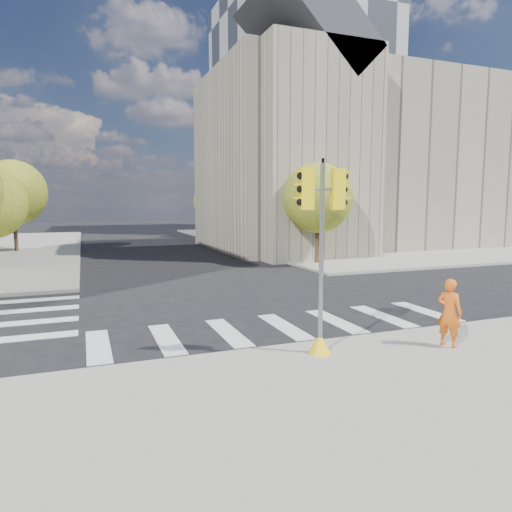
{
  "coord_description": "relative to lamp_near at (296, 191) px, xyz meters",
  "views": [
    {
      "loc": [
        -5.75,
        -14.42,
        3.78
      ],
      "look_at": [
        -0.66,
        -1.04,
        2.1
      ],
      "focal_mm": 32.0,
      "sensor_mm": 36.0,
      "label": 1
    }
  ],
  "objects": [
    {
      "name": "tree_re_mid",
      "position": [
        -0.5,
        8.0,
        -0.23
      ],
      "size": [
        4.6,
        4.6,
        6.66
      ],
      "color": "#382616",
      "rests_on": "ground"
    },
    {
      "name": "tree_re_near",
      "position": [
        -0.5,
        -4.0,
        -0.53
      ],
      "size": [
        4.2,
        4.2,
        6.16
      ],
      "color": "#382616",
      "rests_on": "ground"
    },
    {
      "name": "traffic_signal",
      "position": [
        -8.5,
        -18.97,
        -2.45
      ],
      "size": [
        1.08,
        0.56,
        4.65
      ],
      "rotation": [
        0.0,
        0.0,
        -0.16
      ],
      "color": "yellow",
      "rests_on": "sidewalk_near"
    },
    {
      "name": "sidewalk_far_right",
      "position": [
        12.0,
        12.0,
        -4.5
      ],
      "size": [
        28.0,
        40.0,
        0.15
      ],
      "primitive_type": "cube",
      "color": "gray",
      "rests_on": "ground"
    },
    {
      "name": "photographer",
      "position": [
        -5.19,
        -19.64,
        -3.56
      ],
      "size": [
        0.62,
        0.74,
        1.75
      ],
      "primitive_type": "imported",
      "rotation": [
        0.0,
        0.0,
        1.94
      ],
      "color": "orange",
      "rests_on": "sidewalk_near"
    },
    {
      "name": "office_tower",
      "position": [
        14.0,
        28.0,
        10.42
      ],
      "size": [
        20.0,
        18.0,
        30.0
      ],
      "primitive_type": "cube",
      "color": "#9EA0A3",
      "rests_on": "ground"
    },
    {
      "name": "lamp_near",
      "position": [
        0.0,
        0.0,
        0.0
      ],
      "size": [
        0.35,
        0.18,
        8.11
      ],
      "color": "black",
      "rests_on": "sidewalk_far_right"
    },
    {
      "name": "lamp_far",
      "position": [
        0.0,
        14.0,
        0.0
      ],
      "size": [
        0.35,
        0.18,
        8.11
      ],
      "color": "black",
      "rests_on": "sidewalk_far_right"
    },
    {
      "name": "ground",
      "position": [
        -8.0,
        -14.0,
        -4.58
      ],
      "size": [
        160.0,
        160.0,
        0.0
      ],
      "primitive_type": "plane",
      "color": "black",
      "rests_on": "ground"
    },
    {
      "name": "civic_building",
      "position": [
        7.59,
        5.12,
        2.68
      ],
      "size": [
        26.0,
        16.0,
        19.39
      ],
      "color": "gray",
      "rests_on": "ground"
    },
    {
      "name": "tree_re_far",
      "position": [
        -0.5,
        20.0,
        -0.71
      ],
      "size": [
        4.0,
        4.0,
        5.88
      ],
      "color": "#382616",
      "rests_on": "ground"
    },
    {
      "name": "tree_lw_far",
      "position": [
        -18.5,
        10.0,
        -0.04
      ],
      "size": [
        4.8,
        4.8,
        6.95
      ],
      "color": "#382616",
      "rests_on": "ground"
    }
  ]
}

